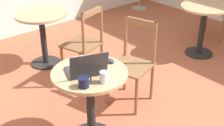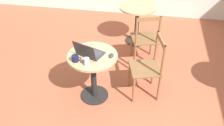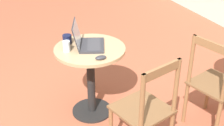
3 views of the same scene
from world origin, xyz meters
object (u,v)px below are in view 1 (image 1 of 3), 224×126
at_px(chair_near_right, 133,64).
at_px(mouse, 110,61).
at_px(drinking_glass, 104,77).
at_px(cafe_table_far, 42,28).
at_px(chair_mid_right, 217,9).
at_px(cafe_table_mid, 203,20).
at_px(mug, 84,82).
at_px(cafe_table_near, 90,91).
at_px(chair_far_front, 84,45).
at_px(laptop, 86,69).

relative_size(chair_near_right, mouse, 9.29).
bearing_deg(drinking_glass, cafe_table_far, 75.45).
xyz_separation_m(chair_near_right, chair_mid_right, (2.32, 0.41, 0.00)).
relative_size(cafe_table_mid, chair_near_right, 0.78).
xyz_separation_m(mouse, mug, (-0.43, -0.17, 0.03)).
bearing_deg(mouse, cafe_table_near, -176.86).
bearing_deg(cafe_table_near, cafe_table_far, 74.19).
height_order(cafe_table_far, chair_mid_right, chair_mid_right).
height_order(chair_near_right, chair_mid_right, same).
distance_m(chair_near_right, chair_far_front, 0.75).
xyz_separation_m(cafe_table_mid, chair_near_right, (-1.58, -0.19, -0.07)).
distance_m(chair_mid_right, mouse, 2.88).
height_order(cafe_table_mid, chair_near_right, chair_near_right).
relative_size(chair_far_front, mug, 7.62).
height_order(chair_far_front, laptop, laptop).
relative_size(cafe_table_mid, drinking_glass, 7.39).
distance_m(cafe_table_far, mouse, 1.63).
xyz_separation_m(chair_near_right, mug, (-0.91, -0.36, 0.31)).
relative_size(laptop, mouse, 3.99).
xyz_separation_m(cafe_table_near, mouse, (0.25, 0.01, 0.21)).
height_order(chair_far_front, drinking_glass, chair_far_front).
xyz_separation_m(laptop, mouse, (0.29, 0.02, -0.03)).
height_order(cafe_table_mid, mouse, mouse).
relative_size(cafe_table_mid, laptop, 1.82).
relative_size(cafe_table_mid, mug, 5.96).
bearing_deg(cafe_table_mid, mug, -167.57).
xyz_separation_m(cafe_table_mid, chair_far_front, (-1.67, 0.56, -0.07)).
bearing_deg(mug, laptop, 47.54).
bearing_deg(laptop, drinking_glass, -83.61).
relative_size(chair_near_right, drinking_glass, 9.44).
bearing_deg(chair_near_right, cafe_table_near, -164.68).
bearing_deg(chair_mid_right, cafe_table_far, 158.90).
bearing_deg(cafe_table_far, mug, -109.67).
bearing_deg(mouse, laptop, -175.27).
distance_m(chair_far_front, laptop, 1.22).
bearing_deg(cafe_table_far, mouse, -97.46).
distance_m(cafe_table_near, mug, 0.34).
height_order(cafe_table_far, drinking_glass, drinking_glass).
xyz_separation_m(chair_near_right, laptop, (-0.78, -0.21, 0.32)).
relative_size(chair_near_right, chair_far_front, 1.00).
distance_m(chair_mid_right, mug, 3.34).
xyz_separation_m(chair_mid_right, laptop, (-3.09, -0.63, 0.32)).
distance_m(mouse, mug, 0.46).
bearing_deg(mouse, drinking_glass, -139.51).
bearing_deg(drinking_glass, chair_far_front, 60.34).
distance_m(cafe_table_mid, laptop, 2.40).
height_order(cafe_table_mid, chair_mid_right, chair_mid_right).
bearing_deg(cafe_table_mid, drinking_glass, -165.55).
distance_m(chair_far_front, mouse, 1.05).
xyz_separation_m(mug, drinking_glass, (0.16, -0.05, 0.01)).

